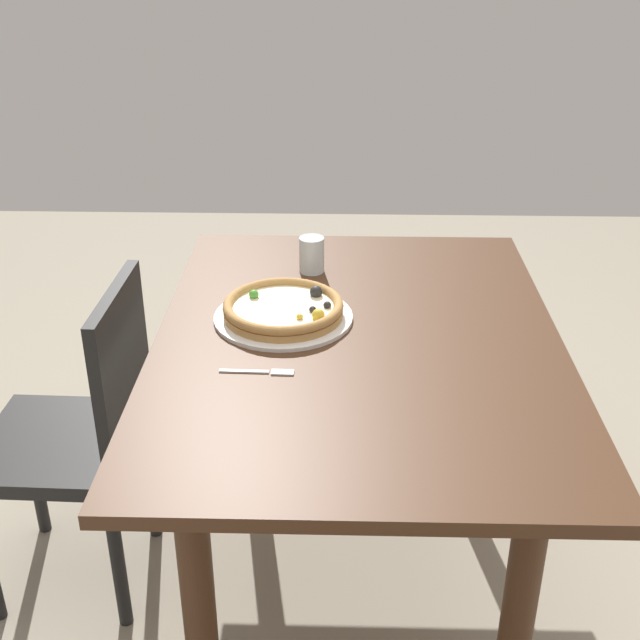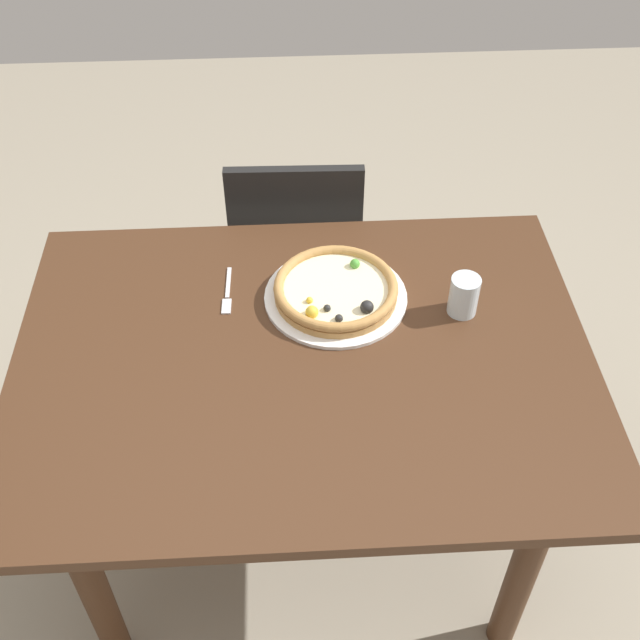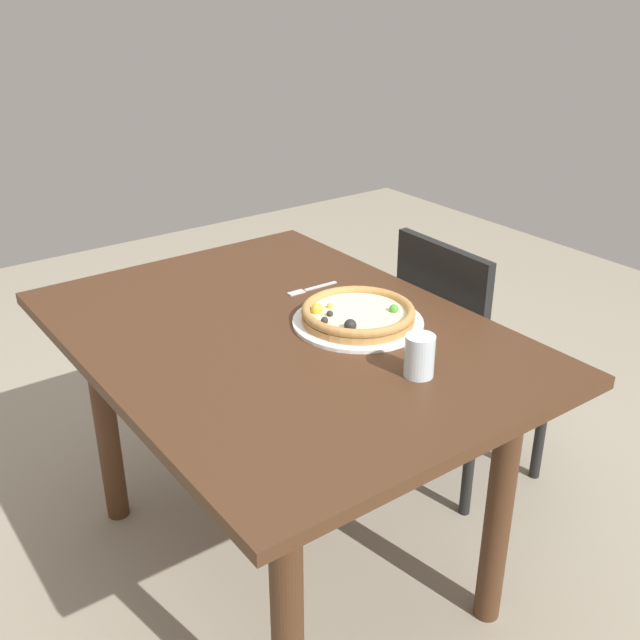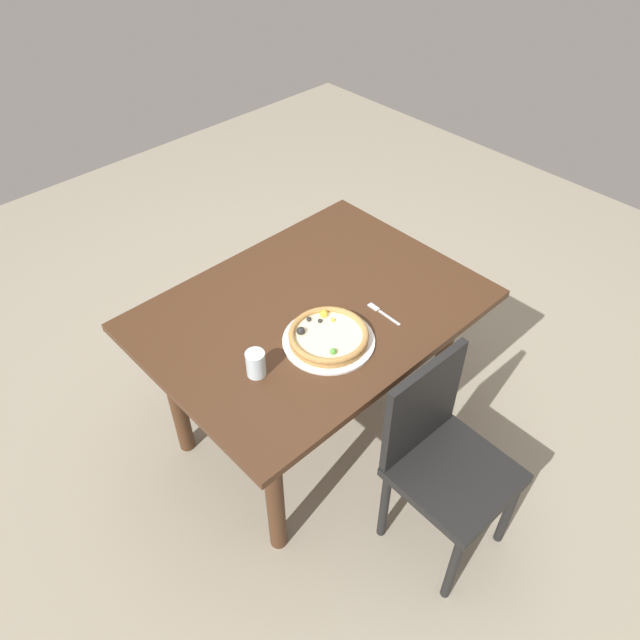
{
  "view_description": "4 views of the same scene",
  "coord_description": "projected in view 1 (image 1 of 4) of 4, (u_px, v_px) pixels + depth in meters",
  "views": [
    {
      "loc": [
        1.72,
        -0.05,
        1.69
      ],
      "look_at": [
        -0.04,
        -0.09,
        0.79
      ],
      "focal_mm": 45.94,
      "sensor_mm": 36.0,
      "label": 1
    },
    {
      "loc": [
        0.03,
        1.21,
        2.08
      ],
      "look_at": [
        -0.04,
        -0.09,
        0.79
      ],
      "focal_mm": 44.45,
      "sensor_mm": 36.0,
      "label": 2
    },
    {
      "loc": [
        -1.46,
        0.95,
        1.62
      ],
      "look_at": [
        -0.04,
        -0.09,
        0.79
      ],
      "focal_mm": 42.04,
      "sensor_mm": 36.0,
      "label": 3
    },
    {
      "loc": [
        -1.22,
        -1.33,
        2.36
      ],
      "look_at": [
        -0.04,
        -0.09,
        0.79
      ],
      "focal_mm": 34.17,
      "sensor_mm": 36.0,
      "label": 4
    }
  ],
  "objects": [
    {
      "name": "pizza",
      "position": [
        284.0,
        308.0,
        2.02
      ],
      "size": [
        0.3,
        0.3,
        0.05
      ],
      "color": "#B78447",
      "rests_on": "plate"
    },
    {
      "name": "ground_plane",
      "position": [
        352.0,
        577.0,
        2.3
      ],
      "size": [
        6.0,
        6.0,
        0.0
      ],
      "primitive_type": "plane",
      "color": "#9E937F"
    },
    {
      "name": "plate",
      "position": [
        283.0,
        317.0,
        2.03
      ],
      "size": [
        0.34,
        0.34,
        0.01
      ],
      "primitive_type": "cylinder",
      "color": "white",
      "rests_on": "dining_table"
    },
    {
      "name": "fork",
      "position": [
        263.0,
        372.0,
        1.8
      ],
      "size": [
        0.02,
        0.17,
        0.0
      ],
      "rotation": [
        0.0,
        0.0,
        1.54
      ],
      "color": "silver",
      "rests_on": "dining_table"
    },
    {
      "name": "chair_near",
      "position": [
        84.0,
        431.0,
        2.09
      ],
      "size": [
        0.41,
        0.41,
        0.88
      ],
      "rotation": [
        0.0,
        0.0,
        3.11
      ],
      "color": "black",
      "rests_on": "ground"
    },
    {
      "name": "drinking_glass",
      "position": [
        312.0,
        255.0,
        2.27
      ],
      "size": [
        0.07,
        0.07,
        0.1
      ],
      "primitive_type": "cylinder",
      "color": "silver",
      "rests_on": "dining_table"
    },
    {
      "name": "dining_table",
      "position": [
        357.0,
        379.0,
        2.0
      ],
      "size": [
        1.31,
        0.97,
        0.77
      ],
      "color": "#472B19",
      "rests_on": "ground"
    }
  ]
}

